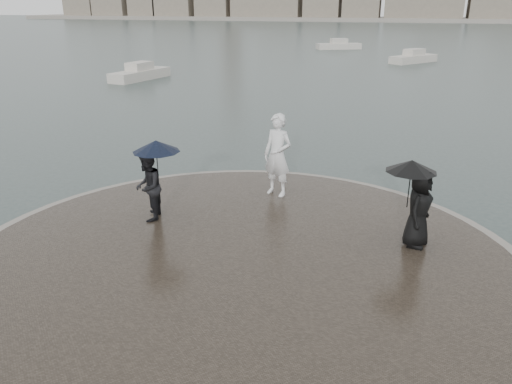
% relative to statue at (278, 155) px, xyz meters
% --- Properties ---
extents(kerb_ring, '(12.50, 12.50, 0.32)m').
position_rel_statue_xyz_m(kerb_ring, '(0.19, -4.05, -1.36)').
color(kerb_ring, gray).
rests_on(kerb_ring, ground).
extents(quay_tip, '(11.90, 11.90, 0.36)m').
position_rel_statue_xyz_m(quay_tip, '(0.19, -4.05, -1.34)').
color(quay_tip, '#2D261E').
rests_on(quay_tip, ground).
extents(statue, '(0.98, 0.81, 2.32)m').
position_rel_statue_xyz_m(statue, '(0.00, 0.00, 0.00)').
color(statue, white).
rests_on(statue, quay_tip).
extents(visitor_left, '(1.26, 1.17, 2.04)m').
position_rel_statue_xyz_m(visitor_left, '(-2.57, -2.57, -0.00)').
color(visitor_left, black).
rests_on(visitor_left, quay_tip).
extents(visitor_right, '(1.20, 1.15, 1.95)m').
position_rel_statue_xyz_m(visitor_right, '(3.69, -2.19, -0.02)').
color(visitor_right, black).
rests_on(visitor_right, quay_tip).
extents(far_skyline, '(260.00, 20.00, 37.00)m').
position_rel_statue_xyz_m(far_skyline, '(-6.10, 153.16, 4.09)').
color(far_skyline, gray).
rests_on(far_skyline, ground).
extents(boats, '(39.39, 35.54, 1.50)m').
position_rel_statue_xyz_m(boats, '(0.37, 36.09, -1.14)').
color(boats, beige).
rests_on(boats, ground).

